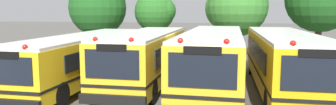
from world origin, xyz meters
TOP-DOWN VIEW (x-y plane):
  - ground_plane at (0.00, 0.00)m, footprint 160.00×160.00m
  - school_bus_0 at (-4.80, -0.17)m, footprint 2.68×11.64m
  - school_bus_1 at (-1.57, -0.02)m, footprint 2.50×9.63m
  - school_bus_2 at (1.69, -0.19)m, footprint 2.75×11.11m
  - school_bus_3 at (4.83, -0.06)m, footprint 2.57×10.86m
  - tree_0 at (-8.69, 10.73)m, footprint 4.87×4.87m
  - tree_1 at (-3.53, 10.75)m, footprint 3.48×3.35m
  - tree_2 at (2.78, 9.97)m, footprint 4.79×4.63m

SIDE VIEW (x-z plane):
  - ground_plane at x=0.00m, z-range 0.00..0.00m
  - school_bus_0 at x=-4.80m, z-range 0.07..2.60m
  - school_bus_1 at x=-1.57m, z-range 0.07..2.78m
  - school_bus_3 at x=4.83m, z-range 0.07..2.83m
  - school_bus_2 at x=1.69m, z-range 0.07..2.87m
  - tree_1 at x=-3.53m, z-range 0.92..6.13m
  - tree_0 at x=-8.69m, z-range 0.65..6.97m
  - tree_2 at x=2.78m, z-range 0.77..7.05m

